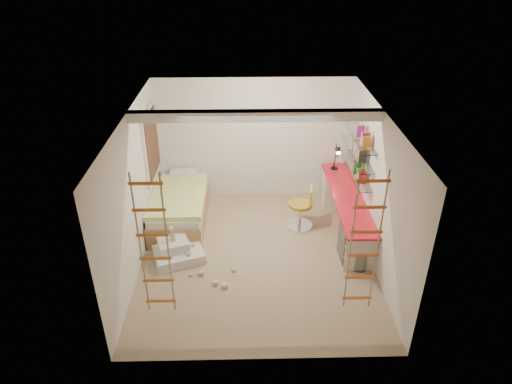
{
  "coord_description": "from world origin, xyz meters",
  "views": [
    {
      "loc": [
        -0.16,
        -6.5,
        4.96
      ],
      "look_at": [
        0.0,
        0.3,
        1.15
      ],
      "focal_mm": 32.0,
      "sensor_mm": 36.0,
      "label": 1
    }
  ],
  "objects_px": {
    "desk": "(345,211)",
    "bed": "(180,206)",
    "play_platform": "(177,252)",
    "swivel_chair": "(301,213)"
  },
  "relations": [
    {
      "from": "bed",
      "to": "swivel_chair",
      "type": "xyz_separation_m",
      "value": [
        2.37,
        -0.29,
        -0.01
      ]
    },
    {
      "from": "swivel_chair",
      "to": "play_platform",
      "type": "height_order",
      "value": "swivel_chair"
    },
    {
      "from": "desk",
      "to": "play_platform",
      "type": "relative_size",
      "value": 2.82
    },
    {
      "from": "play_platform",
      "to": "bed",
      "type": "bearing_deg",
      "value": 94.26
    },
    {
      "from": "desk",
      "to": "swivel_chair",
      "type": "bearing_deg",
      "value": 174.69
    },
    {
      "from": "swivel_chair",
      "to": "bed",
      "type": "bearing_deg",
      "value": 173.09
    },
    {
      "from": "desk",
      "to": "bed",
      "type": "height_order",
      "value": "desk"
    },
    {
      "from": "swivel_chair",
      "to": "play_platform",
      "type": "distance_m",
      "value": 2.48
    },
    {
      "from": "bed",
      "to": "play_platform",
      "type": "relative_size",
      "value": 2.02
    },
    {
      "from": "bed",
      "to": "play_platform",
      "type": "height_order",
      "value": "bed"
    }
  ]
}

